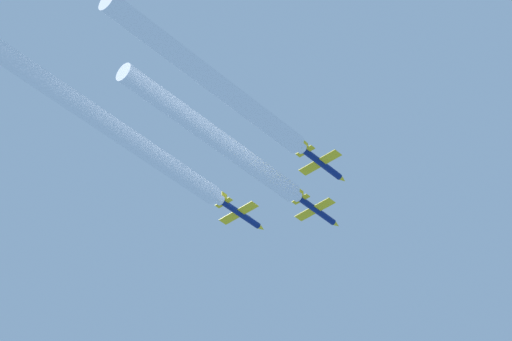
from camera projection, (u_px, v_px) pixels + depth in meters
The scene contains 6 objects.
jet_lead at pixel (318, 211), 235.62m from camera, with size 9.16×13.34×3.21m.
jet_left_wingman at pixel (242, 215), 234.70m from camera, with size 9.16×13.34×3.21m.
jet_right_wingman at pixel (323, 164), 222.97m from camera, with size 9.16×13.34×3.21m.
smoke_trail_lead at pixel (216, 139), 218.52m from camera, with size 3.86×48.11×3.86m.
smoke_trail_left_wingman at pixel (111, 127), 214.31m from camera, with size 3.86×59.78×3.86m.
smoke_trail_right_wingman at pixel (211, 80), 205.22m from camera, with size 3.86×50.44×3.86m.
Camera 1 is at (115.15, -138.63, 1.96)m, focal length 80.77 mm.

